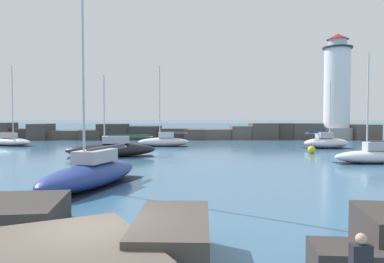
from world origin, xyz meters
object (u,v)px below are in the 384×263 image
at_px(sailboat_moored_0, 373,155).
at_px(sailboat_moored_5, 326,142).
at_px(sailboat_moored_6, 10,141).
at_px(mooring_buoy_orange_near, 311,150).
at_px(sailboat_moored_1, 112,149).
at_px(sailboat_moored_4, 92,173).
at_px(sailboat_moored_2, 164,141).
at_px(lighthouse, 337,93).

distance_m(sailboat_moored_0, sailboat_moored_5, 13.42).
bearing_deg(sailboat_moored_6, mooring_buoy_orange_near, -15.85).
distance_m(sailboat_moored_0, mooring_buoy_orange_near, 7.99).
xyz_separation_m(sailboat_moored_0, sailboat_moored_6, (-36.05, 17.29, -0.02)).
relative_size(sailboat_moored_1, mooring_buoy_orange_near, 8.68).
bearing_deg(sailboat_moored_4, sailboat_moored_5, 47.83).
bearing_deg(sailboat_moored_4, sailboat_moored_6, 122.15).
xyz_separation_m(sailboat_moored_2, sailboat_moored_6, (-18.89, 1.18, -0.05)).
bearing_deg(lighthouse, sailboat_moored_1, -140.62).
bearing_deg(sailboat_moored_0, sailboat_moored_4, -153.99).
relative_size(lighthouse, sailboat_moored_2, 1.70).
xyz_separation_m(sailboat_moored_5, mooring_buoy_orange_near, (-3.54, -5.67, -0.31)).
bearing_deg(sailboat_moored_1, sailboat_moored_6, 140.05).
xyz_separation_m(sailboat_moored_2, mooring_buoy_orange_near, (14.96, -8.44, -0.28)).
height_order(sailboat_moored_5, sailboat_moored_6, sailboat_moored_6).
distance_m(sailboat_moored_1, sailboat_moored_2, 12.01).
relative_size(lighthouse, mooring_buoy_orange_near, 17.45).
height_order(sailboat_moored_0, sailboat_moored_2, sailboat_moored_2).
height_order(sailboat_moored_1, sailboat_moored_2, sailboat_moored_2).
xyz_separation_m(sailboat_moored_2, sailboat_moored_4, (-2.11, -25.52, 0.08)).
height_order(lighthouse, mooring_buoy_orange_near, lighthouse).
xyz_separation_m(sailboat_moored_5, sailboat_moored_6, (-37.39, 3.94, -0.08)).
height_order(lighthouse, sailboat_moored_0, lighthouse).
height_order(sailboat_moored_2, mooring_buoy_orange_near, sailboat_moored_2).
distance_m(sailboat_moored_1, sailboat_moored_6, 19.49).
xyz_separation_m(sailboat_moored_4, mooring_buoy_orange_near, (17.07, 17.08, -0.36)).
relative_size(sailboat_moored_4, mooring_buoy_orange_near, 11.92).
distance_m(lighthouse, sailboat_moored_2, 29.96).
bearing_deg(sailboat_moored_2, sailboat_moored_4, -94.72).
bearing_deg(sailboat_moored_5, sailboat_moored_0, -95.73).
distance_m(sailboat_moored_4, sailboat_moored_5, 30.70).
xyz_separation_m(lighthouse, sailboat_moored_5, (-7.54, -16.04, -6.54)).
height_order(lighthouse, sailboat_moored_1, lighthouse).
distance_m(sailboat_moored_4, sailboat_moored_6, 31.53).
bearing_deg(mooring_buoy_orange_near, sailboat_moored_4, -134.98).
bearing_deg(sailboat_moored_6, sailboat_moored_5, -6.01).
height_order(sailboat_moored_6, mooring_buoy_orange_near, sailboat_moored_6).
bearing_deg(sailboat_moored_4, lighthouse, 54.03).
relative_size(sailboat_moored_1, sailboat_moored_5, 1.07).
distance_m(sailboat_moored_2, sailboat_moored_6, 18.92).
height_order(sailboat_moored_0, mooring_buoy_orange_near, sailboat_moored_0).
relative_size(sailboat_moored_2, sailboat_moored_4, 0.86).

